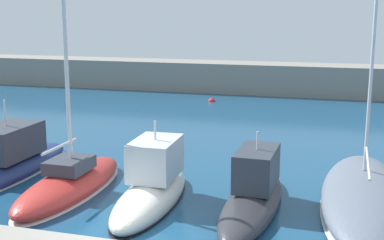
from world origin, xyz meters
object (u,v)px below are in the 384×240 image
Objects in this scene: motorboat_charcoal_fourth at (254,193)px; sailboat_slate_fifth at (364,194)px; motorboat_ivory_third at (152,187)px; sailboat_red_second at (70,181)px; mooring_buoy_red at (212,102)px; motorboat_navy_nearest at (5,162)px.

motorboat_charcoal_fourth is 4.14m from sailboat_slate_fifth.
sailboat_slate_fifth is at bearing -77.14° from motorboat_ivory_third.
sailboat_red_second is 7.22m from motorboat_charcoal_fourth.
sailboat_slate_fifth is 22.81m from mooring_buoy_red.
motorboat_navy_nearest is 1.23× the size of motorboat_charcoal_fourth.
mooring_buoy_red is at bearing 19.14° from motorboat_charcoal_fourth.
mooring_buoy_red is (-6.96, 21.57, -0.56)m from motorboat_charcoal_fourth.
motorboat_navy_nearest is 0.60× the size of sailboat_red_second.
motorboat_navy_nearest is at bearing 92.75° from sailboat_slate_fifth.
sailboat_red_second reaches higher than mooring_buoy_red.
sailboat_slate_fifth reaches higher than sailboat_red_second.
motorboat_ivory_third is at bearing -81.66° from mooring_buoy_red.
sailboat_red_second is at bearing -108.01° from motorboat_navy_nearest.
motorboat_ivory_third reaches higher than motorboat_charcoal_fourth.
motorboat_ivory_third is (3.49, -0.13, 0.14)m from sailboat_red_second.
motorboat_navy_nearest reaches higher than mooring_buoy_red.
motorboat_navy_nearest is 1.35× the size of motorboat_ivory_third.
motorboat_navy_nearest is at bearing -101.31° from mooring_buoy_red.
mooring_buoy_red is at bearing 6.44° from motorboat_ivory_third.
sailboat_red_second is (3.88, -1.30, -0.09)m from motorboat_navy_nearest.
sailboat_slate_fifth reaches higher than motorboat_navy_nearest.
motorboat_charcoal_fourth is at bearing -94.30° from motorboat_navy_nearest.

